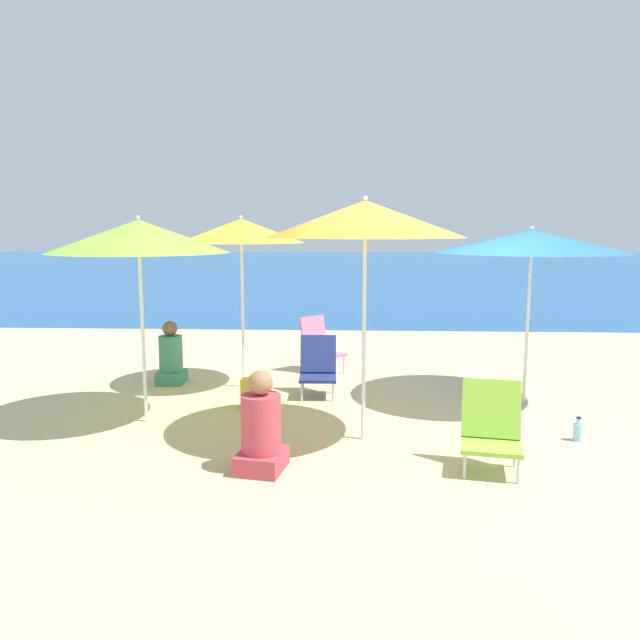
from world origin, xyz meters
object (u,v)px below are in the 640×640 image
at_px(beach_chair_lime, 491,426).
at_px(beach_chair_navy, 318,366).
at_px(beach_umbrella_lime, 139,237).
at_px(beach_chair_pink, 319,344).
at_px(beach_umbrella_yellow, 241,231).
at_px(beach_umbrella_blue, 532,242).
at_px(person_seated_far, 261,430).
at_px(person_seated_near, 171,358).
at_px(backpack_yellow, 253,394).
at_px(beach_umbrella_orange, 365,219).
at_px(water_bottle, 578,431).

height_order(beach_chair_lime, beach_chair_navy, beach_chair_lime).
xyz_separation_m(beach_umbrella_lime, beach_chair_pink, (1.67, 2.33, -1.51)).
xyz_separation_m(beach_umbrella_lime, beach_umbrella_yellow, (0.77, 1.46, 0.05)).
height_order(beach_umbrella_blue, person_seated_far, beach_umbrella_blue).
height_order(beach_umbrella_yellow, person_seated_near, beach_umbrella_yellow).
bearing_deg(beach_chair_pink, person_seated_far, -139.04).
xyz_separation_m(person_seated_far, backpack_yellow, (-0.35, 1.75, -0.17)).
height_order(beach_umbrella_yellow, beach_chair_navy, beach_umbrella_yellow).
height_order(beach_chair_navy, backpack_yellow, beach_chair_navy).
height_order(beach_umbrella_blue, beach_umbrella_orange, beach_umbrella_orange).
relative_size(beach_umbrella_yellow, beach_chair_pink, 2.78).
xyz_separation_m(beach_umbrella_lime, water_bottle, (4.24, -0.39, -1.81)).
relative_size(beach_umbrella_blue, beach_umbrella_yellow, 0.98).
distance_m(person_seated_near, water_bottle, 4.87).
distance_m(beach_umbrella_lime, person_seated_near, 2.24).
xyz_separation_m(beach_umbrella_lime, backpack_yellow, (1.03, 0.50, -1.73)).
xyz_separation_m(beach_chair_lime, backpack_yellow, (-2.24, 1.61, -0.19)).
xyz_separation_m(beach_umbrella_blue, beach_chair_navy, (-2.38, 0.20, -1.48)).
bearing_deg(beach_umbrella_blue, beach_chair_lime, -112.20).
relative_size(beach_umbrella_lime, person_seated_near, 2.59).
bearing_deg(beach_chair_navy, beach_chair_lime, -57.21).
xyz_separation_m(beach_chair_pink, backpack_yellow, (-0.64, -1.83, -0.22)).
xyz_separation_m(beach_umbrella_orange, beach_chair_pink, (-0.55, 2.77, -1.67)).
xyz_separation_m(beach_umbrella_lime, beach_chair_navy, (1.72, 1.13, -1.55)).
bearing_deg(beach_umbrella_blue, person_seated_near, 171.26).
bearing_deg(beach_chair_navy, person_seated_far, -99.88).
bearing_deg(beach_chair_navy, beach_umbrella_yellow, 159.26).
xyz_separation_m(beach_chair_lime, water_bottle, (0.98, 0.73, -0.27)).
height_order(beach_chair_navy, person_seated_near, person_seated_near).
distance_m(beach_umbrella_yellow, person_seated_far, 3.21).
bearing_deg(beach_umbrella_orange, person_seated_near, 139.96).
xyz_separation_m(beach_chair_navy, backpack_yellow, (-0.69, -0.64, -0.18)).
xyz_separation_m(beach_chair_lime, person_seated_far, (-1.89, -0.14, -0.02)).
bearing_deg(beach_umbrella_yellow, person_seated_far, -77.33).
bearing_deg(beach_chair_lime, beach_umbrella_lime, 171.41).
distance_m(beach_umbrella_lime, person_seated_far, 2.42).
relative_size(beach_chair_lime, water_bottle, 3.16).
relative_size(person_seated_far, water_bottle, 3.68).
bearing_deg(person_seated_near, beach_umbrella_yellow, -6.96).
relative_size(beach_umbrella_lime, water_bottle, 9.16).
height_order(beach_umbrella_yellow, backpack_yellow, beach_umbrella_yellow).
bearing_deg(beach_umbrella_yellow, beach_umbrella_lime, -117.69).
bearing_deg(backpack_yellow, beach_umbrella_blue, 8.15).
xyz_separation_m(beach_umbrella_yellow, beach_chair_pink, (0.91, 0.87, -1.55)).
xyz_separation_m(beach_umbrella_yellow, person_seated_near, (-0.96, 0.13, -1.61)).
relative_size(beach_chair_pink, person_seated_near, 0.95).
relative_size(beach_umbrella_orange, beach_chair_lime, 3.12).
bearing_deg(beach_chair_pink, beach_umbrella_yellow, 179.45).
relative_size(beach_chair_lime, person_seated_far, 0.86).
height_order(beach_chair_lime, water_bottle, beach_chair_lime).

